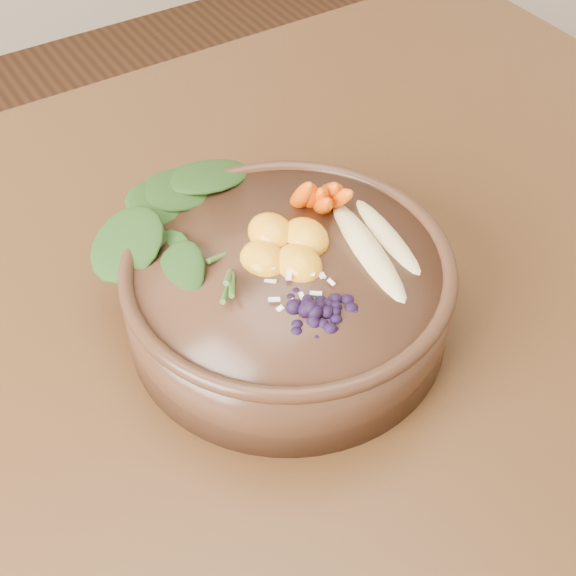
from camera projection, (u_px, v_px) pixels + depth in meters
name	position (u px, v px, depth m)	size (l,w,h in m)	color
dining_table	(163.00, 369.00, 0.90)	(1.60, 0.90, 0.75)	#331C0C
stoneware_bowl	(288.00, 295.00, 0.79)	(0.32, 0.32, 0.09)	#3D2416
kale_heap	(220.00, 210.00, 0.78)	(0.21, 0.19, 0.05)	#234316
carrot_cluster	(319.00, 163.00, 0.80)	(0.07, 0.07, 0.09)	#F65E00
banana_halves	(379.00, 231.00, 0.77)	(0.08, 0.17, 0.03)	#E0CC84
mandarin_cluster	(284.00, 236.00, 0.76)	(0.09, 0.10, 0.04)	orange
blueberry_pile	(313.00, 295.00, 0.70)	(0.15, 0.11, 0.04)	black
coconut_flakes	(297.00, 276.00, 0.74)	(0.10, 0.08, 0.01)	white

